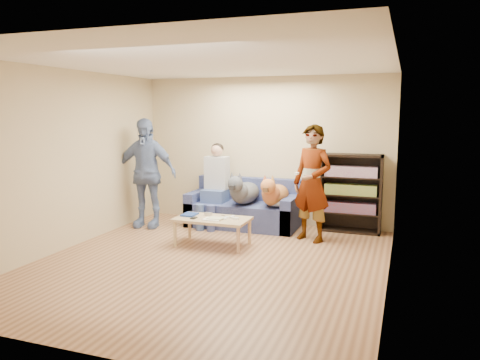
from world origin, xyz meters
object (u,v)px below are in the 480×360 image
at_px(notebook_blue, 190,214).
at_px(coffee_table, 212,221).
at_px(person_seated, 215,182).
at_px(dog_tan, 274,194).
at_px(dog_gray, 243,192).
at_px(sofa, 244,210).
at_px(person_standing_left, 145,173).
at_px(camera_silver, 208,214).
at_px(bookshelf, 351,191).
at_px(person_standing_right, 312,183).

height_order(notebook_blue, coffee_table, notebook_blue).
distance_m(person_seated, dog_tan, 1.10).
height_order(dog_gray, coffee_table, dog_gray).
relative_size(notebook_blue, dog_tan, 0.22).
relative_size(notebook_blue, coffee_table, 0.24).
bearing_deg(coffee_table, sofa, 88.28).
bearing_deg(dog_gray, sofa, 106.94).
bearing_deg(coffee_table, dog_gray, 85.19).
xyz_separation_m(person_standing_left, camera_silver, (1.43, -0.58, -0.50)).
bearing_deg(camera_silver, dog_tan, 53.70).
bearing_deg(notebook_blue, coffee_table, -7.13).
xyz_separation_m(dog_gray, bookshelf, (1.74, 0.42, 0.04)).
relative_size(dog_gray, dog_tan, 1.08).
distance_m(person_standing_left, dog_tan, 2.25).
distance_m(notebook_blue, sofa, 1.34).
height_order(notebook_blue, sofa, sofa).
distance_m(person_standing_left, coffee_table, 1.79).
xyz_separation_m(dog_gray, dog_tan, (0.54, 0.02, -0.01)).
height_order(person_standing_left, coffee_table, person_standing_left).
bearing_deg(person_standing_right, camera_silver, -131.81).
height_order(person_standing_left, bookshelf, person_standing_left).
distance_m(person_standing_right, dog_gray, 1.32).
relative_size(person_standing_left, notebook_blue, 7.24).
bearing_deg(notebook_blue, person_standing_left, 150.48).
relative_size(sofa, dog_tan, 1.64).
xyz_separation_m(notebook_blue, dog_gray, (0.49, 1.08, 0.21)).
bearing_deg(person_seated, bookshelf, 8.93).
bearing_deg(sofa, notebook_blue, -109.25).
height_order(camera_silver, sofa, sofa).
xyz_separation_m(camera_silver, dog_gray, (0.21, 1.01, 0.19)).
height_order(sofa, dog_gray, dog_gray).
xyz_separation_m(person_standing_right, dog_gray, (-1.24, 0.35, -0.26)).
bearing_deg(camera_silver, bookshelf, 35.96).
bearing_deg(notebook_blue, person_seated, 92.72).
xyz_separation_m(person_standing_left, sofa, (1.59, 0.61, -0.66)).
bearing_deg(dog_tan, person_seated, 178.08).
height_order(sofa, dog_tan, dog_tan).
bearing_deg(person_seated, sofa, 14.41).
bearing_deg(person_standing_left, notebook_blue, -35.95).
bearing_deg(bookshelf, notebook_blue, -146.33).
height_order(person_standing_right, dog_gray, person_standing_right).
bearing_deg(person_standing_right, sofa, -178.36).
height_order(coffee_table, bookshelf, bookshelf).
height_order(camera_silver, person_seated, person_seated).
distance_m(sofa, coffee_table, 1.31).
relative_size(person_seated, dog_tan, 1.27).
bearing_deg(person_standing_left, dog_gray, 8.14).
height_order(person_seated, coffee_table, person_seated).
height_order(person_standing_left, dog_tan, person_standing_left).
relative_size(dog_gray, coffee_table, 1.14).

